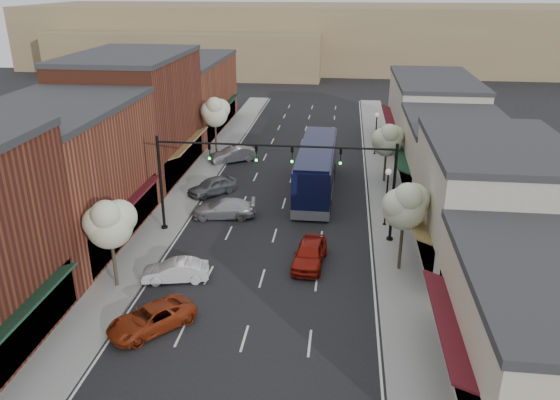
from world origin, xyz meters
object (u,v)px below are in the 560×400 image
(tree_left_near, at_px, (109,222))
(parked_car_d, at_px, (212,186))
(lamp_post_near, at_px, (387,188))
(parked_car_b, at_px, (175,271))
(tree_right_far, at_px, (388,139))
(lamp_post_far, at_px, (376,127))
(parked_car_e, at_px, (233,154))
(parked_car_a, at_px, (151,318))
(signal_mast_right, at_px, (358,177))
(tree_left_far, at_px, (215,111))
(parked_car_c, at_px, (224,208))
(red_hatchback, at_px, (310,253))
(coach_bus, at_px, (316,168))
(signal_mast_left, at_px, (193,171))
(tree_right_near, at_px, (406,205))

(tree_left_near, height_order, parked_car_d, tree_left_near)
(tree_left_near, height_order, lamp_post_near, tree_left_near)
(parked_car_b, bearing_deg, tree_right_far, 132.28)
(lamp_post_far, distance_m, parked_car_e, 14.68)
(parked_car_a, bearing_deg, signal_mast_right, 89.92)
(lamp_post_far, height_order, parked_car_d, lamp_post_far)
(tree_left_far, distance_m, parked_car_c, 16.15)
(tree_left_near, relative_size, tree_left_far, 0.93)
(lamp_post_far, height_order, red_hatchback, lamp_post_far)
(parked_car_b, relative_size, parked_car_d, 0.91)
(tree_left_near, xyz_separation_m, red_hatchback, (10.99, 4.17, -3.44))
(coach_bus, distance_m, parked_car_b, 17.53)
(signal_mast_left, bearing_deg, tree_right_far, 40.54)
(tree_right_far, distance_m, lamp_post_near, 9.51)
(signal_mast_right, xyz_separation_m, parked_car_a, (-10.51, -11.75, -3.98))
(signal_mast_right, distance_m, tree_left_far, 22.68)
(tree_right_far, bearing_deg, parked_car_a, -119.18)
(signal_mast_right, distance_m, parked_car_c, 10.98)
(lamp_post_near, distance_m, parked_car_c, 12.26)
(signal_mast_right, height_order, tree_right_near, signal_mast_right)
(signal_mast_left, relative_size, red_hatchback, 1.80)
(tree_right_near, distance_m, parked_car_a, 15.77)
(tree_left_far, distance_m, lamp_post_far, 16.26)
(tree_right_near, distance_m, parked_car_c, 14.81)
(tree_right_near, distance_m, tree_right_far, 16.01)
(tree_right_near, distance_m, coach_bus, 14.49)
(parked_car_a, height_order, parked_car_e, parked_car_e)
(parked_car_b, distance_m, parked_car_d, 14.16)
(tree_right_near, distance_m, parked_car_d, 18.82)
(tree_left_far, xyz_separation_m, red_hatchback, (10.99, -21.83, -3.83))
(parked_car_d, bearing_deg, tree_right_far, 60.46)
(coach_bus, distance_m, parked_car_c, 9.17)
(tree_right_near, height_order, tree_left_far, tree_left_far)
(coach_bus, relative_size, parked_car_c, 2.76)
(tree_left_far, distance_m, red_hatchback, 24.74)
(signal_mast_right, distance_m, tree_left_near, 16.05)
(lamp_post_near, height_order, parked_car_e, lamp_post_near)
(parked_car_b, bearing_deg, tree_left_far, 175.15)
(parked_car_a, xyz_separation_m, parked_car_e, (-1.32, 27.97, 0.11))
(tree_left_far, distance_m, parked_car_b, 25.28)
(signal_mast_right, height_order, parked_car_d, signal_mast_right)
(coach_bus, bearing_deg, tree_right_far, 27.51)
(red_hatchback, relative_size, parked_car_b, 1.16)
(parked_car_c, relative_size, parked_car_e, 1.05)
(lamp_post_near, distance_m, parked_car_e, 19.73)
(tree_left_far, bearing_deg, tree_right_far, -19.87)
(signal_mast_left, bearing_deg, lamp_post_far, 56.14)
(tree_left_far, xyz_separation_m, parked_car_c, (4.01, -15.15, -3.91))
(tree_left_near, distance_m, parked_car_a, 6.15)
(tree_right_far, height_order, parked_car_a, tree_right_far)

